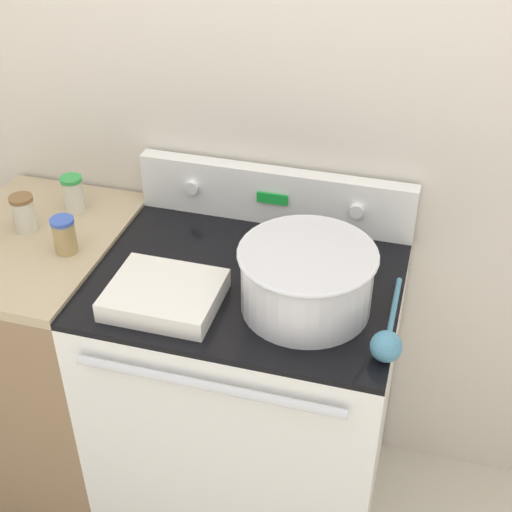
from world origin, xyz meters
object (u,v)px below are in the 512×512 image
spice_jar_green_cap (73,193)px  spice_jar_brown_cap (24,213)px  mixing_bowl (307,277)px  ladle (387,342)px  spice_jar_blue_cap (64,235)px  casserole_dish (164,294)px

spice_jar_green_cap → spice_jar_brown_cap: size_ratio=1.02×
mixing_bowl → spice_jar_green_cap: mixing_bowl is taller
ladle → spice_jar_blue_cap: 0.90m
mixing_bowl → ladle: mixing_bowl is taller
mixing_bowl → spice_jar_blue_cap: size_ratio=3.29×
casserole_dish → spice_jar_brown_cap: bearing=158.7°
ladle → spice_jar_green_cap: (-0.97, 0.36, 0.03)m
casserole_dish → spice_jar_blue_cap: (-0.34, 0.13, 0.03)m
spice_jar_blue_cap → ladle: bearing=-10.1°
mixing_bowl → casserole_dish: mixing_bowl is taller
spice_jar_green_cap → spice_jar_brown_cap: (-0.08, -0.13, -0.00)m
casserole_dish → spice_jar_green_cap: bearing=141.6°
spice_jar_blue_cap → spice_jar_brown_cap: 0.18m
mixing_bowl → casserole_dish: bearing=-166.4°
spice_jar_blue_cap → mixing_bowl: bearing=-3.7°
casserole_dish → spice_jar_green_cap: (-0.42, 0.33, 0.04)m
mixing_bowl → spice_jar_brown_cap: (-0.84, 0.11, -0.03)m
mixing_bowl → spice_jar_brown_cap: bearing=172.4°
casserole_dish → spice_jar_green_cap: size_ratio=2.50×
casserole_dish → spice_jar_brown_cap: (-0.50, 0.19, 0.04)m
spice_jar_blue_cap → spice_jar_brown_cap: spice_jar_brown_cap is taller
ladle → spice_jar_blue_cap: size_ratio=3.26×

